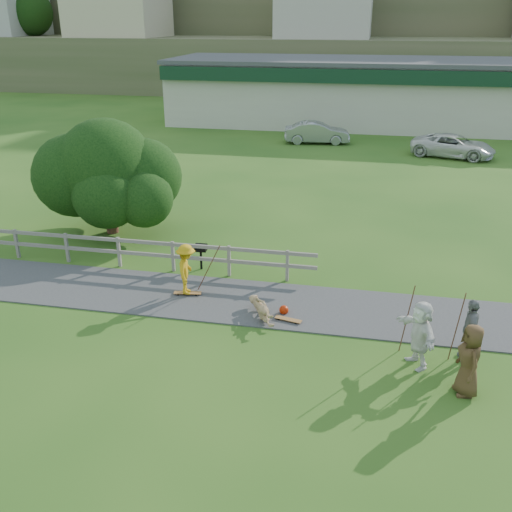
# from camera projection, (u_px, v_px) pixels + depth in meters

# --- Properties ---
(ground) EXTENTS (260.00, 260.00, 0.00)m
(ground) POSITION_uv_depth(u_px,v_px,m) (202.00, 322.00, 16.57)
(ground) COLOR #265418
(ground) RESTS_ON ground
(path) EXTENTS (34.00, 3.00, 0.04)m
(path) POSITION_uv_depth(u_px,v_px,m) (215.00, 299.00, 17.92)
(path) COLOR #373739
(path) RESTS_ON ground
(fence) EXTENTS (15.05, 0.10, 1.10)m
(fence) POSITION_uv_depth(u_px,v_px,m) (102.00, 246.00, 20.12)
(fence) COLOR #625C56
(fence) RESTS_ON ground
(strip_mall) EXTENTS (32.50, 10.75, 5.10)m
(strip_mall) POSITION_uv_depth(u_px,v_px,m) (371.00, 92.00, 46.38)
(strip_mall) COLOR beige
(strip_mall) RESTS_ON ground
(skater_rider) EXTENTS (0.77, 1.14, 1.64)m
(skater_rider) POSITION_uv_depth(u_px,v_px,m) (187.00, 272.00, 17.84)
(skater_rider) COLOR gold
(skater_rider) RESTS_ON ground
(skater_fallen) EXTENTS (1.55, 1.10, 0.57)m
(skater_fallen) POSITION_uv_depth(u_px,v_px,m) (262.00, 309.00, 16.71)
(skater_fallen) COLOR tan
(skater_fallen) RESTS_ON ground
(spectator_b) EXTENTS (0.42, 1.00, 1.71)m
(spectator_b) POSITION_uv_depth(u_px,v_px,m) (470.00, 330.00, 14.49)
(spectator_b) COLOR gray
(spectator_b) RESTS_ON ground
(spectator_c) EXTENTS (0.72, 0.97, 1.80)m
(spectator_c) POSITION_uv_depth(u_px,v_px,m) (469.00, 360.00, 13.12)
(spectator_c) COLOR #4E371F
(spectator_c) RESTS_ON ground
(spectator_d) EXTENTS (1.20, 1.73, 1.79)m
(spectator_d) POSITION_uv_depth(u_px,v_px,m) (420.00, 334.00, 14.21)
(spectator_d) COLOR silver
(spectator_d) RESTS_ON ground
(car_silver) EXTENTS (4.67, 2.16, 1.48)m
(car_silver) POSITION_uv_depth(u_px,v_px,m) (317.00, 133.00, 39.72)
(car_silver) COLOR #939499
(car_silver) RESTS_ON ground
(car_white) EXTENTS (5.54, 3.68, 1.41)m
(car_white) POSITION_uv_depth(u_px,v_px,m) (453.00, 146.00, 35.82)
(car_white) COLOR silver
(car_white) RESTS_ON ground
(tree) EXTENTS (6.26, 6.26, 3.89)m
(tree) POSITION_uv_depth(u_px,v_px,m) (108.00, 187.00, 22.74)
(tree) COLOR black
(tree) RESTS_ON ground
(bbq) EXTENTS (0.43, 0.34, 0.91)m
(bbq) POSITION_uv_depth(u_px,v_px,m) (201.00, 257.00, 19.90)
(bbq) COLOR black
(bbq) RESTS_ON ground
(longboard_rider) EXTENTS (0.89, 0.35, 0.10)m
(longboard_rider) POSITION_uv_depth(u_px,v_px,m) (188.00, 294.00, 18.14)
(longboard_rider) COLOR #936130
(longboard_rider) RESTS_ON ground
(longboard_fallen) EXTENTS (0.82, 0.37, 0.09)m
(longboard_fallen) POSITION_uv_depth(u_px,v_px,m) (288.00, 321.00, 16.57)
(longboard_fallen) COLOR #936130
(longboard_fallen) RESTS_ON ground
(helmet) EXTENTS (0.28, 0.28, 0.28)m
(helmet) POSITION_uv_depth(u_px,v_px,m) (284.00, 310.00, 16.97)
(helmet) COLOR #AF2205
(helmet) RESTS_ON ground
(pole_rider) EXTENTS (0.03, 0.03, 1.83)m
(pole_rider) POSITION_uv_depth(u_px,v_px,m) (208.00, 266.00, 18.06)
(pole_rider) COLOR #512E20
(pole_rider) RESTS_ON ground
(pole_spec_left) EXTENTS (0.03, 0.03, 1.96)m
(pole_spec_left) POSITION_uv_depth(u_px,v_px,m) (407.00, 319.00, 14.76)
(pole_spec_left) COLOR #512E20
(pole_spec_left) RESTS_ON ground
(pole_spec_right) EXTENTS (0.03, 0.03, 1.95)m
(pole_spec_right) POSITION_uv_depth(u_px,v_px,m) (457.00, 327.00, 14.39)
(pole_spec_right) COLOR #512E20
(pole_spec_right) RESTS_ON ground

